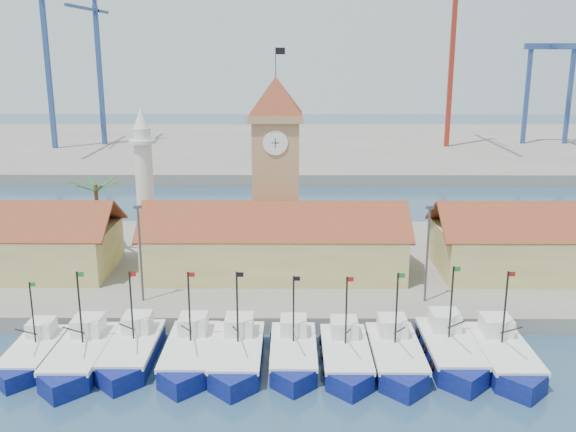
{
  "coord_description": "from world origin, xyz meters",
  "views": [
    {
      "loc": [
        1.73,
        -43.25,
        24.08
      ],
      "look_at": [
        1.36,
        18.0,
        8.02
      ],
      "focal_mm": 40.0,
      "sensor_mm": 36.0,
      "label": 1
    }
  ],
  "objects_px": {
    "boat_5": "(293,356)",
    "clock_tower": "(276,163)",
    "boat_0": "(33,356)",
    "minaret": "(144,179)"
  },
  "relations": [
    {
      "from": "boat_0",
      "to": "clock_tower",
      "type": "bearing_deg",
      "value": 51.61
    },
    {
      "from": "boat_0",
      "to": "minaret",
      "type": "height_order",
      "value": "minaret"
    },
    {
      "from": "boat_0",
      "to": "boat_5",
      "type": "height_order",
      "value": "boat_5"
    },
    {
      "from": "boat_5",
      "to": "clock_tower",
      "type": "distance_m",
      "value": 26.1
    },
    {
      "from": "boat_5",
      "to": "clock_tower",
      "type": "height_order",
      "value": "clock_tower"
    },
    {
      "from": "boat_0",
      "to": "minaret",
      "type": "bearing_deg",
      "value": 81.91
    },
    {
      "from": "boat_5",
      "to": "clock_tower",
      "type": "xyz_separation_m",
      "value": [
        -1.88,
        23.5,
        11.19
      ]
    },
    {
      "from": "clock_tower",
      "to": "boat_0",
      "type": "bearing_deg",
      "value": -128.39
    },
    {
      "from": "boat_5",
      "to": "boat_0",
      "type": "bearing_deg",
      "value": -180.0
    },
    {
      "from": "boat_0",
      "to": "minaret",
      "type": "distance_m",
      "value": 27.3
    }
  ]
}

